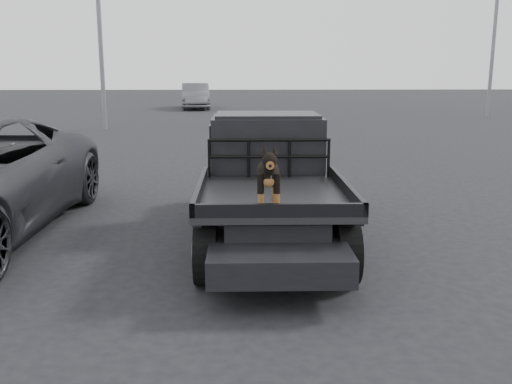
{
  "coord_description": "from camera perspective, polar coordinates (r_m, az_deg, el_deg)",
  "views": [
    {
      "loc": [
        0.08,
        -6.39,
        2.51
      ],
      "look_at": [
        0.23,
        -0.5,
        1.22
      ],
      "focal_mm": 40.0,
      "sensor_mm": 36.0,
      "label": 1
    }
  ],
  "objects": [
    {
      "name": "ground",
      "position": [
        6.87,
        -2.05,
        -9.09
      ],
      "size": [
        120.0,
        120.0,
        0.0
      ],
      "primitive_type": "plane",
      "color": "black",
      "rests_on": "ground"
    },
    {
      "name": "flatbed_ute",
      "position": [
        8.36,
        1.36,
        -1.84
      ],
      "size": [
        2.0,
        5.4,
        0.92
      ],
      "primitive_type": null,
      "color": "black",
      "rests_on": "ground"
    },
    {
      "name": "ute_cab",
      "position": [
        9.12,
        1.1,
        5.12
      ],
      "size": [
        1.72,
        1.3,
        0.88
      ],
      "primitive_type": null,
      "color": "black",
      "rests_on": "flatbed_ute"
    },
    {
      "name": "headache_rack",
      "position": [
        8.41,
        1.32,
        3.35
      ],
      "size": [
        1.8,
        0.08,
        0.55
      ],
      "primitive_type": null,
      "color": "black",
      "rests_on": "flatbed_ute"
    },
    {
      "name": "dog",
      "position": [
        6.44,
        1.21,
        1.43
      ],
      "size": [
        0.32,
        0.6,
        0.74
      ],
      "primitive_type": null,
      "color": "black",
      "rests_on": "flatbed_ute"
    },
    {
      "name": "distant_car_a",
      "position": [
        35.98,
        -6.07,
        9.54
      ],
      "size": [
        2.1,
        4.84,
        1.55
      ],
      "primitive_type": "imported",
      "rotation": [
        0.0,
        0.0,
        0.1
      ],
      "color": "#55565B",
      "rests_on": "ground"
    }
  ]
}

